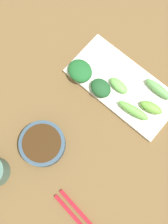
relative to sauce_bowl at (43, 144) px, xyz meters
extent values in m
cube|color=brown|center=(0.15, -0.03, -0.03)|extent=(2.10, 2.10, 0.02)
cylinder|color=#324759|center=(0.00, 0.00, 0.00)|extent=(0.12, 0.12, 0.03)
cylinder|color=#351F0B|center=(0.00, 0.00, 0.00)|extent=(0.10, 0.10, 0.03)
cube|color=silver|center=(0.26, -0.06, -0.01)|extent=(0.15, 0.31, 0.01)
ellipsoid|color=#1E4E26|center=(0.21, -0.02, 0.01)|extent=(0.05, 0.06, 0.03)
ellipsoid|color=#64A256|center=(0.31, -0.14, 0.01)|extent=(0.02, 0.08, 0.02)
ellipsoid|color=#6CA63F|center=(0.26, -0.15, 0.01)|extent=(0.04, 0.07, 0.02)
ellipsoid|color=#6BB352|center=(0.25, -0.05, 0.00)|extent=(0.03, 0.06, 0.02)
ellipsoid|color=#1E5D29|center=(0.21, 0.06, 0.01)|extent=(0.08, 0.08, 0.03)
ellipsoid|color=#6BB64B|center=(0.22, -0.12, 0.01)|extent=(0.04, 0.09, 0.03)
camera|label=1|loc=(0.00, -0.14, 0.68)|focal=42.47mm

